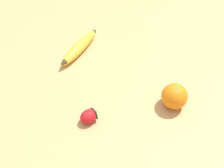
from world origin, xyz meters
name	(u,v)px	position (x,y,z in m)	size (l,w,h in m)	color
ground_plane	(128,76)	(0.00, 0.00, 0.00)	(3.00, 3.00, 0.00)	tan
banana	(79,48)	(0.19, 0.02, 0.02)	(0.08, 0.20, 0.04)	gold
orange	(174,97)	(-0.16, 0.00, 0.04)	(0.07, 0.07, 0.07)	orange
strawberry	(90,116)	(-0.03, 0.19, 0.02)	(0.05, 0.06, 0.04)	red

